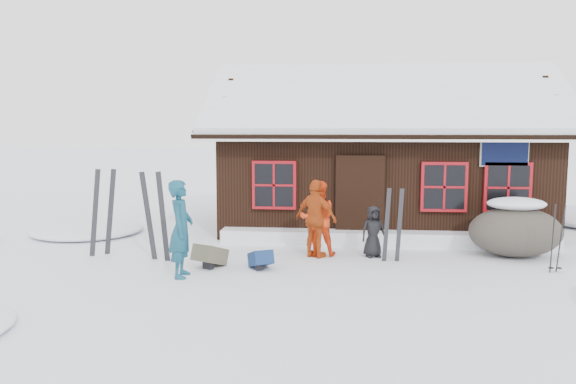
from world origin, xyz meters
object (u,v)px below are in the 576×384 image
(skier_orange_left, at_px, (318,218))
(backpack_blue, at_px, (261,262))
(skier_orange_right, at_px, (316,219))
(skier_crouched, at_px, (373,231))
(ski_poles, at_px, (557,239))
(backpack_olive, at_px, (210,259))
(skier_teal, at_px, (181,229))
(boulder, at_px, (515,230))
(ski_pair_left, at_px, (103,213))

(skier_orange_left, xyz_separation_m, backpack_blue, (-1.03, -1.24, -0.66))
(skier_orange_left, height_order, skier_orange_right, skier_orange_right)
(skier_crouched, distance_m, backpack_blue, 2.55)
(skier_orange_right, bearing_deg, ski_poles, -159.82)
(skier_orange_right, xyz_separation_m, skier_crouched, (1.19, 0.17, -0.28))
(skier_orange_left, bearing_deg, backpack_olive, 22.79)
(skier_crouched, bearing_deg, skier_teal, -170.59)
(skier_teal, relative_size, boulder, 0.93)
(ski_pair_left, height_order, backpack_olive, ski_pair_left)
(skier_orange_left, relative_size, ski_pair_left, 0.85)
(skier_teal, relative_size, skier_crouched, 1.64)
(skier_teal, height_order, boulder, skier_teal)
(backpack_blue, xyz_separation_m, backpack_olive, (-1.00, 0.04, 0.03))
(ski_pair_left, bearing_deg, boulder, -21.63)
(backpack_blue, bearing_deg, backpack_olive, 149.94)
(skier_teal, xyz_separation_m, skier_crouched, (3.53, 1.94, -0.35))
(backpack_blue, height_order, backpack_olive, backpack_olive)
(skier_teal, distance_m, skier_orange_left, 3.07)
(skier_orange_right, height_order, ski_poles, skier_orange_right)
(skier_orange_left, xyz_separation_m, boulder, (4.12, 0.34, -0.23))
(boulder, distance_m, backpack_olive, 6.36)
(skier_orange_left, distance_m, skier_orange_right, 0.18)
(skier_orange_right, height_order, skier_crouched, skier_orange_right)
(boulder, xyz_separation_m, ski_poles, (0.38, -1.25, 0.06))
(ski_pair_left, relative_size, ski_poles, 1.42)
(boulder, height_order, backpack_olive, boulder)
(ski_poles, bearing_deg, skier_teal, -171.48)
(ski_poles, height_order, backpack_olive, ski_poles)
(skier_orange_left, distance_m, backpack_olive, 2.44)
(skier_orange_right, bearing_deg, ski_pair_left, 32.11)
(skier_crouched, bearing_deg, skier_orange_right, 168.93)
(skier_orange_right, bearing_deg, skier_orange_left, -69.66)
(skier_orange_right, relative_size, ski_poles, 1.23)
(skier_orange_right, xyz_separation_m, backpack_olive, (-2.00, -1.02, -0.65))
(ski_poles, bearing_deg, skier_crouched, 164.80)
(skier_orange_left, bearing_deg, ski_pair_left, -2.78)
(skier_orange_right, bearing_deg, skier_crouched, -142.33)
(skier_crouched, height_order, backpack_blue, skier_crouched)
(skier_teal, height_order, skier_orange_right, skier_teal)
(backpack_olive, bearing_deg, ski_poles, 28.07)
(skier_orange_right, height_order, backpack_olive, skier_orange_right)
(skier_teal, height_order, backpack_blue, skier_teal)
(skier_orange_right, relative_size, boulder, 0.86)
(skier_orange_left, bearing_deg, backpack_blue, 42.52)
(ski_poles, bearing_deg, boulder, 106.93)
(skier_orange_left, relative_size, boulder, 0.84)
(boulder, distance_m, ski_pair_left, 8.69)
(skier_orange_right, distance_m, ski_poles, 4.59)
(boulder, bearing_deg, skier_crouched, -173.35)
(skier_teal, height_order, backpack_olive, skier_teal)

